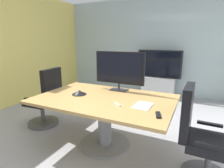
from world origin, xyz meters
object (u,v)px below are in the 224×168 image
office_chair_right (201,142)px  tv_monitor (119,69)px  conference_table (105,109)px  wall_display_unit (158,81)px  conference_phone (79,92)px  office_chair_left (46,102)px  remote_control (158,115)px

office_chair_right → tv_monitor: size_ratio=1.30×
conference_table → wall_display_unit: size_ratio=1.50×
tv_monitor → conference_phone: size_ratio=3.82×
office_chair_left → remote_control: 2.20m
office_chair_left → remote_control: bearing=73.9°
conference_phone → remote_control: (1.27, -0.29, -0.02)m
conference_table → tv_monitor: (0.03, 0.47, 0.54)m
conference_table → office_chair_right: bearing=-6.1°
office_chair_left → conference_phone: (0.87, -0.14, 0.33)m
tv_monitor → wall_display_unit: bearing=86.2°
remote_control → wall_display_unit: bearing=85.1°
office_chair_right → remote_control: bearing=112.5°
tv_monitor → remote_control: size_ratio=4.94×
office_chair_left → wall_display_unit: bearing=147.1°
tv_monitor → conference_phone: 0.75m
office_chair_right → conference_table: bearing=85.4°
tv_monitor → wall_display_unit: 2.51m
tv_monitor → remote_control: bearing=-43.9°
remote_control → office_chair_left: bearing=152.2°
office_chair_right → remote_control: office_chair_right is taller
office_chair_right → tv_monitor: tv_monitor is taller
conference_table → remote_control: 0.92m
wall_display_unit → remote_control: bearing=-78.5°
conference_table → conference_phone: 0.48m
office_chair_left → remote_control: size_ratio=6.41×
office_chair_right → conference_phone: office_chair_right is taller
conference_table → office_chair_left: 1.31m
office_chair_right → remote_control: 0.58m
office_chair_right → conference_phone: size_ratio=4.95×
tv_monitor → remote_control: (0.81, -0.78, -0.35)m
office_chair_right → remote_control: size_ratio=6.41×
wall_display_unit → remote_control: wall_display_unit is taller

